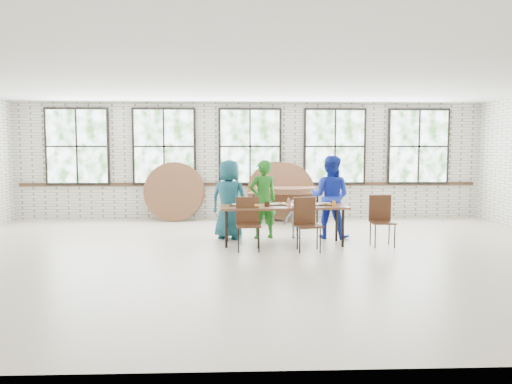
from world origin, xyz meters
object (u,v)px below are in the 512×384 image
at_px(chair_near_left, 248,219).
at_px(chair_near_right, 307,219).
at_px(dining_table, 283,208).
at_px(storage_table, 285,194).

bearing_deg(chair_near_left, chair_near_right, -9.43).
bearing_deg(chair_near_right, dining_table, 106.27).
relative_size(dining_table, chair_near_right, 2.57).
bearing_deg(storage_table, dining_table, -92.08).
relative_size(dining_table, storage_table, 1.32).
bearing_deg(chair_near_left, storage_table, 69.74).
distance_m(dining_table, chair_near_left, 0.84).
bearing_deg(storage_table, chair_near_left, -102.18).
height_order(chair_near_right, storage_table, chair_near_right).
height_order(chair_near_left, storage_table, chair_near_left).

